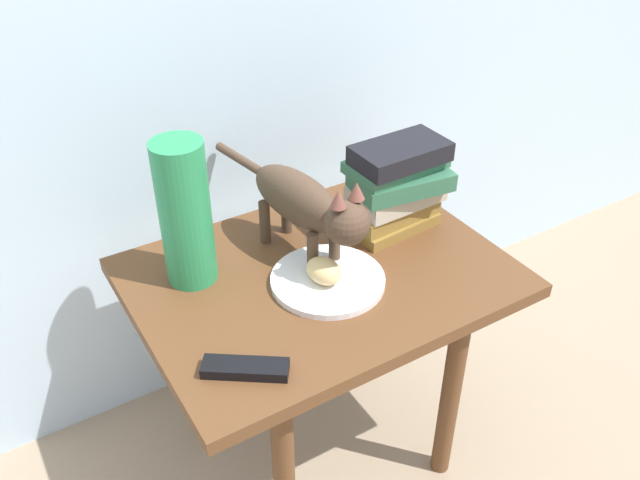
{
  "coord_description": "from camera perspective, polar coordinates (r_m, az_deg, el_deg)",
  "views": [
    {
      "loc": [
        -0.58,
        -0.95,
        1.4
      ],
      "look_at": [
        0.0,
        0.0,
        0.62
      ],
      "focal_mm": 37.92,
      "sensor_mm": 36.0,
      "label": 1
    }
  ],
  "objects": [
    {
      "name": "plate",
      "position": [
        1.37,
        0.66,
        -3.4
      ],
      "size": [
        0.23,
        0.23,
        0.01
      ],
      "primitive_type": "cylinder",
      "color": "white",
      "rests_on": "side_table"
    },
    {
      "name": "cat",
      "position": [
        1.37,
        -1.19,
        3.06
      ],
      "size": [
        0.14,
        0.48,
        0.23
      ],
      "color": "#4C3828",
      "rests_on": "side_table"
    },
    {
      "name": "side_table",
      "position": [
        1.45,
        0.0,
        -5.17
      ],
      "size": [
        0.76,
        0.57,
        0.54
      ],
      "color": "brown",
      "rests_on": "ground"
    },
    {
      "name": "ground_plane",
      "position": [
        1.79,
        0.0,
        -16.69
      ],
      "size": [
        6.0,
        6.0,
        0.0
      ],
      "primitive_type": "plane",
      "color": "gray"
    },
    {
      "name": "tv_remote",
      "position": [
        1.19,
        -6.32,
        -10.71
      ],
      "size": [
        0.15,
        0.12,
        0.02
      ],
      "primitive_type": "cube",
      "rotation": [
        0.0,
        0.0,
        -0.61
      ],
      "color": "black",
      "rests_on": "side_table"
    },
    {
      "name": "bread_roll",
      "position": [
        1.34,
        0.33,
        -2.62
      ],
      "size": [
        0.08,
        0.09,
        0.05
      ],
      "primitive_type": "ellipsoid",
      "rotation": [
        0.0,
        0.0,
        1.78
      ],
      "color": "#E0BC7A",
      "rests_on": "plate"
    },
    {
      "name": "green_vase",
      "position": [
        1.33,
        -11.32,
        2.18
      ],
      "size": [
        0.1,
        0.1,
        0.31
      ],
      "primitive_type": "cylinder",
      "color": "#288C51",
      "rests_on": "side_table"
    },
    {
      "name": "book_stack",
      "position": [
        1.5,
        6.47,
        4.58
      ],
      "size": [
        0.23,
        0.16,
        0.21
      ],
      "color": "olive",
      "rests_on": "side_table"
    }
  ]
}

